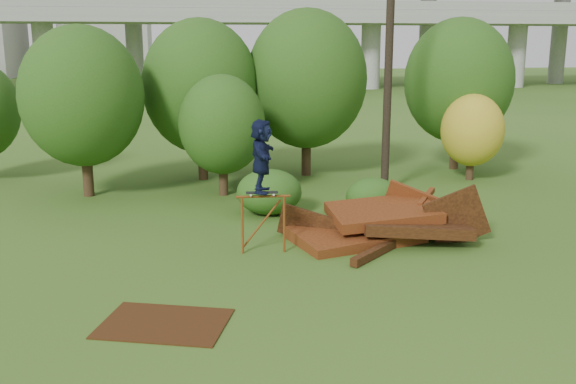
{
  "coord_description": "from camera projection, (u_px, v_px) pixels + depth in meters",
  "views": [
    {
      "loc": [
        -3.19,
        -13.13,
        5.15
      ],
      "look_at": [
        -0.8,
        2.0,
        1.6
      ],
      "focal_mm": 40.0,
      "sensor_mm": 36.0,
      "label": 1
    }
  ],
  "objects": [
    {
      "name": "skater",
      "position": [
        262.0,
        156.0,
        15.63
      ],
      "size": [
        0.81,
        1.74,
        1.81
      ],
      "primitive_type": "imported",
      "rotation": [
        0.0,
        0.0,
        1.4
      ],
      "color": "#101635",
      "rests_on": "skateboard"
    },
    {
      "name": "flat_plate",
      "position": [
        164.0,
        323.0,
        12.06
      ],
      "size": [
        2.72,
        2.29,
        0.03
      ],
      "primitive_type": "cube",
      "rotation": [
        0.0,
        0.0,
        -0.31
      ],
      "color": "#391E0C",
      "rests_on": "ground"
    },
    {
      "name": "scrap_pile",
      "position": [
        382.0,
        225.0,
        17.16
      ],
      "size": [
        5.56,
        3.76,
        1.88
      ],
      "color": "#421D0B",
      "rests_on": "ground"
    },
    {
      "name": "tree_3",
      "position": [
        307.0,
        79.0,
        24.91
      ],
      "size": [
        4.68,
        4.68,
        6.5
      ],
      "color": "black",
      "rests_on": "ground"
    },
    {
      "name": "tree_1",
      "position": [
        201.0,
        86.0,
        24.14
      ],
      "size": [
        4.39,
        4.39,
        6.11
      ],
      "color": "black",
      "rests_on": "ground"
    },
    {
      "name": "tree_4",
      "position": [
        472.0,
        130.0,
        24.43
      ],
      "size": [
        2.4,
        2.4,
        3.31
      ],
      "color": "black",
      "rests_on": "ground"
    },
    {
      "name": "grind_rail",
      "position": [
        263.0,
        215.0,
        15.97
      ],
      "size": [
        1.35,
        0.14,
        1.49
      ],
      "color": "brown",
      "rests_on": "ground"
    },
    {
      "name": "shrub_left",
      "position": [
        269.0,
        192.0,
        19.73
      ],
      "size": [
        2.02,
        1.86,
        1.4
      ],
      "primitive_type": "ellipsoid",
      "color": "#1C4512",
      "rests_on": "ground"
    },
    {
      "name": "skateboard",
      "position": [
        262.0,
        193.0,
        15.84
      ],
      "size": [
        0.8,
        0.26,
        0.08
      ],
      "rotation": [
        0.0,
        0.0,
        -0.06
      ],
      "color": "black",
      "rests_on": "grind_rail"
    },
    {
      "name": "tree_2",
      "position": [
        222.0,
        125.0,
        21.8
      ],
      "size": [
        2.96,
        2.96,
        4.17
      ],
      "color": "black",
      "rests_on": "ground"
    },
    {
      "name": "ground",
      "position": [
        337.0,
        281.0,
        14.28
      ],
      "size": [
        240.0,
        240.0,
        0.0
      ],
      "primitive_type": "plane",
      "color": "#2D5116",
      "rests_on": "ground"
    },
    {
      "name": "shrub_right",
      "position": [
        373.0,
        197.0,
        19.5
      ],
      "size": [
        1.67,
        1.53,
        1.18
      ],
      "primitive_type": "ellipsoid",
      "color": "#1C4512",
      "rests_on": "ground"
    },
    {
      "name": "tree_5",
      "position": [
        459.0,
        81.0,
        26.23
      ],
      "size": [
        4.42,
        4.42,
        6.21
      ],
      "color": "black",
      "rests_on": "ground"
    },
    {
      "name": "tree_0",
      "position": [
        82.0,
        96.0,
        21.46
      ],
      "size": [
        4.11,
        4.11,
        5.8
      ],
      "color": "black",
      "rests_on": "ground"
    },
    {
      "name": "utility_pole",
      "position": [
        389.0,
        39.0,
        21.81
      ],
      "size": [
        1.4,
        0.28,
        10.44
      ],
      "color": "black",
      "rests_on": "ground"
    }
  ]
}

